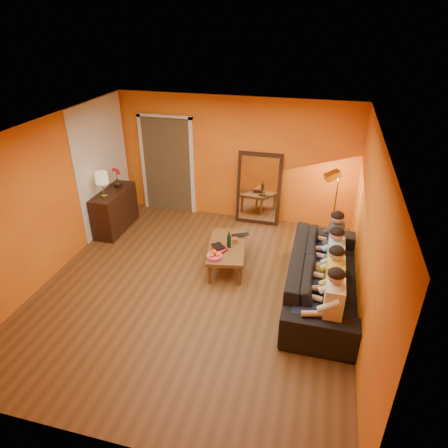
% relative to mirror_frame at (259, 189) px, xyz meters
% --- Properties ---
extents(room_shell, '(5.00, 5.50, 2.60)m').
position_rel_mirror_frame_xyz_m(room_shell, '(-0.55, -2.26, 0.54)').
color(room_shell, brown).
rests_on(room_shell, ground).
extents(white_accent, '(0.02, 1.90, 2.58)m').
position_rel_mirror_frame_xyz_m(white_accent, '(-3.04, -0.88, 0.54)').
color(white_accent, white).
rests_on(white_accent, wall_left).
extents(doorway_recess, '(1.06, 0.30, 2.10)m').
position_rel_mirror_frame_xyz_m(doorway_recess, '(-2.05, 0.20, 0.29)').
color(doorway_recess, '#3F2D19').
rests_on(doorway_recess, floor).
extents(door_jamb_left, '(0.08, 0.06, 2.20)m').
position_rel_mirror_frame_xyz_m(door_jamb_left, '(-2.62, 0.08, 0.29)').
color(door_jamb_left, white).
rests_on(door_jamb_left, wall_back).
extents(door_jamb_right, '(0.08, 0.06, 2.20)m').
position_rel_mirror_frame_xyz_m(door_jamb_right, '(-1.48, 0.08, 0.29)').
color(door_jamb_right, white).
rests_on(door_jamb_right, wall_back).
extents(door_header, '(1.22, 0.06, 0.08)m').
position_rel_mirror_frame_xyz_m(door_header, '(-2.05, 0.08, 1.36)').
color(door_header, white).
rests_on(door_header, wall_back).
extents(mirror_frame, '(0.92, 0.27, 1.51)m').
position_rel_mirror_frame_xyz_m(mirror_frame, '(0.00, 0.00, 0.00)').
color(mirror_frame, '#301D10').
rests_on(mirror_frame, floor).
extents(mirror_glass, '(0.78, 0.21, 1.35)m').
position_rel_mirror_frame_xyz_m(mirror_glass, '(0.00, -0.04, 0.00)').
color(mirror_glass, white).
rests_on(mirror_glass, mirror_frame).
extents(sideboard, '(0.44, 1.18, 0.85)m').
position_rel_mirror_frame_xyz_m(sideboard, '(-2.79, -1.08, -0.34)').
color(sideboard, '#301D10').
rests_on(sideboard, floor).
extents(table_lamp, '(0.24, 0.24, 0.51)m').
position_rel_mirror_frame_xyz_m(table_lamp, '(-2.79, -1.38, 0.34)').
color(table_lamp, beige).
rests_on(table_lamp, sideboard).
extents(sofa, '(2.67, 1.05, 0.78)m').
position_rel_mirror_frame_xyz_m(sofa, '(1.45, -2.32, -0.37)').
color(sofa, black).
rests_on(sofa, floor).
extents(coffee_table, '(0.82, 1.31, 0.42)m').
position_rel_mirror_frame_xyz_m(coffee_table, '(-0.22, -1.84, -0.55)').
color(coffee_table, brown).
rests_on(coffee_table, floor).
extents(floor_lamp, '(0.37, 0.34, 1.44)m').
position_rel_mirror_frame_xyz_m(floor_lamp, '(1.55, -0.50, -0.04)').
color(floor_lamp, gold).
rests_on(floor_lamp, floor).
extents(dog, '(0.45, 0.63, 0.68)m').
position_rel_mirror_frame_xyz_m(dog, '(1.39, -2.50, -0.42)').
color(dog, '#AD894E').
rests_on(dog, floor).
extents(person_far_left, '(0.70, 0.44, 1.22)m').
position_rel_mirror_frame_xyz_m(person_far_left, '(1.58, -3.32, -0.15)').
color(person_far_left, silver).
rests_on(person_far_left, sofa).
extents(person_mid_left, '(0.70, 0.44, 1.22)m').
position_rel_mirror_frame_xyz_m(person_mid_left, '(1.58, -2.77, -0.15)').
color(person_mid_left, gold).
rests_on(person_mid_left, sofa).
extents(person_mid_right, '(0.70, 0.44, 1.22)m').
position_rel_mirror_frame_xyz_m(person_mid_right, '(1.58, -2.22, -0.15)').
color(person_mid_right, '#98C4EB').
rests_on(person_mid_right, sofa).
extents(person_far_right, '(0.70, 0.44, 1.22)m').
position_rel_mirror_frame_xyz_m(person_far_right, '(1.58, -1.67, -0.15)').
color(person_far_right, '#313136').
rests_on(person_far_right, sofa).
extents(fruit_bowl, '(0.26, 0.26, 0.16)m').
position_rel_mirror_frame_xyz_m(fruit_bowl, '(-0.32, -2.29, -0.26)').
color(fruit_bowl, '#CF496F').
rests_on(fruit_bowl, coffee_table).
extents(wine_bottle, '(0.07, 0.07, 0.31)m').
position_rel_mirror_frame_xyz_m(wine_bottle, '(-0.17, -1.89, -0.18)').
color(wine_bottle, black).
rests_on(wine_bottle, coffee_table).
extents(tumbler, '(0.12, 0.12, 0.10)m').
position_rel_mirror_frame_xyz_m(tumbler, '(-0.10, -1.72, -0.29)').
color(tumbler, '#B27F3F').
rests_on(tumbler, coffee_table).
extents(laptop, '(0.37, 0.33, 0.02)m').
position_rel_mirror_frame_xyz_m(laptop, '(-0.04, -1.49, -0.33)').
color(laptop, black).
rests_on(laptop, coffee_table).
extents(book_lower, '(0.21, 0.26, 0.02)m').
position_rel_mirror_frame_xyz_m(book_lower, '(-0.40, -2.04, -0.33)').
color(book_lower, '#301D10').
rests_on(book_lower, coffee_table).
extents(book_mid, '(0.28, 0.32, 0.02)m').
position_rel_mirror_frame_xyz_m(book_mid, '(-0.39, -2.03, -0.31)').
color(book_mid, '#B41423').
rests_on(book_mid, book_lower).
extents(book_upper, '(0.29, 0.29, 0.02)m').
position_rel_mirror_frame_xyz_m(book_upper, '(-0.40, -2.05, -0.29)').
color(book_upper, black).
rests_on(book_upper, book_mid).
extents(vase, '(0.18, 0.18, 0.19)m').
position_rel_mirror_frame_xyz_m(vase, '(-2.79, -0.83, 0.18)').
color(vase, '#301D10').
rests_on(vase, sideboard).
extents(flowers, '(0.17, 0.17, 0.42)m').
position_rel_mirror_frame_xyz_m(flowers, '(-2.79, -0.83, 0.42)').
color(flowers, '#B41423').
rests_on(flowers, vase).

